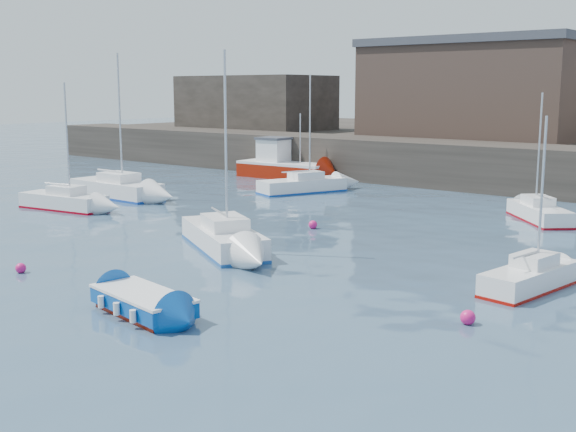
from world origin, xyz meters
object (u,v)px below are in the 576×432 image
Objects in this scene: fishing_boat at (283,165)px; buoy_far at (313,229)px; buoy_near at (21,273)px; sailboat_c at (531,277)px; sailboat_h at (303,185)px; buoy_mid at (468,324)px; sailboat_f at (539,212)px; sailboat_a at (64,201)px; blue_dinghy at (143,302)px; sailboat_e at (116,188)px; sailboat_b at (223,237)px.

fishing_boat is 17.89× the size of buoy_far.
buoy_far is at bearing 76.34° from buoy_near.
sailboat_c is 0.77× the size of sailboat_h.
buoy_near is (4.62, -22.78, -0.49)m from sailboat_h.
buoy_mid is at bearing -42.45° from sailboat_h.
fishing_boat is 22.39m from sailboat_f.
sailboat_a reaches higher than buoy_mid.
sailboat_h is (6.00, -5.36, -0.45)m from fishing_boat.
sailboat_a reaches higher than sailboat_f.
sailboat_h is (-15.55, 0.68, 0.04)m from sailboat_f.
sailboat_f is 16.84× the size of buoy_near.
sailboat_f reaches higher than buoy_near.
buoy_mid is at bearing -42.30° from fishing_boat.
buoy_mid is at bearing 33.30° from blue_dinghy.
sailboat_a is 14.26m from buoy_near.
buoy_far is (-4.06, 13.82, -0.39)m from blue_dinghy.
blue_dinghy is at bearing -129.04° from sailboat_c.
buoy_far is at bearing 143.99° from buoy_mid.
sailboat_h reaches higher than sailboat_a.
sailboat_a is at bearing -114.70° from sailboat_h.
sailboat_e reaches higher than sailboat_f.
fishing_boat is at bearing 133.13° from buoy_far.
blue_dinghy is 8.93m from sailboat_b.
sailboat_b is at bearing 118.41° from blue_dinghy.
sailboat_h is (6.23, 13.54, -0.00)m from sailboat_a.
sailboat_c is 12.66m from buoy_far.
fishing_boat reaches higher than buoy_mid.
sailboat_e reaches higher than buoy_far.
buoy_near is (-10.93, -22.10, -0.45)m from sailboat_f.
buoy_mid is at bearing -90.96° from sailboat_c.
sailboat_e is at bearing 170.52° from sailboat_c.
sailboat_a is at bearing -149.43° from sailboat_f.
sailboat_f is at bearing 48.69° from buoy_far.
fishing_boat is at bearing 83.62° from sailboat_e.
fishing_boat is 19.48× the size of buoy_near.
sailboat_a is at bearing -163.73° from buoy_far.
fishing_boat reaches higher than buoy_near.
sailboat_f is at bearing 61.82° from sailboat_b.
buoy_far is at bearing -50.19° from sailboat_h.
sailboat_f is (3.63, 22.57, 0.06)m from blue_dinghy.
blue_dinghy is 0.48× the size of sailboat_b.
sailboat_f is 17.92m from buoy_mid.
fishing_boat is at bearing 143.93° from sailboat_c.
sailboat_b reaches higher than sailboat_c.
sailboat_c is 0.66× the size of sailboat_e.
fishing_boat is (-17.92, 28.61, 0.54)m from blue_dinghy.
buoy_far is at bearing 106.36° from blue_dinghy.
sailboat_c is 15.06× the size of buoy_near.
sailboat_e is 20.95× the size of buoy_far.
sailboat_f is 14.67× the size of buoy_mid.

